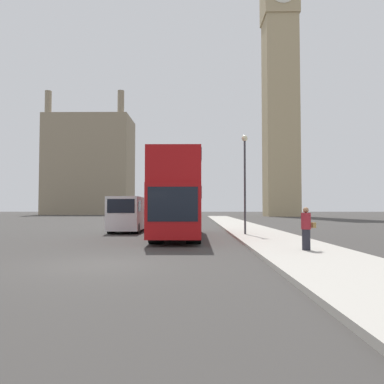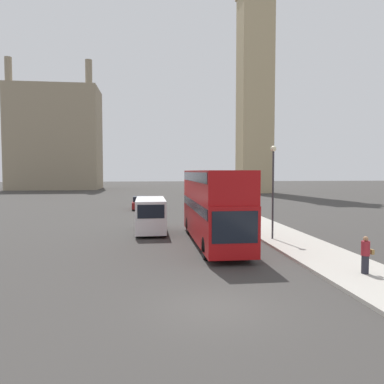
% 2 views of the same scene
% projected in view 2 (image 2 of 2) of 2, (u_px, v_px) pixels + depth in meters
% --- Properties ---
extents(ground_plane, '(300.00, 300.00, 0.00)m').
position_uv_depth(ground_plane, '(214.00, 307.00, 12.22)').
color(ground_plane, '#383533').
extents(clock_tower, '(6.87, 7.04, 57.67)m').
position_uv_depth(clock_tower, '(255.00, 47.00, 75.99)').
color(clock_tower, tan).
rests_on(clock_tower, ground_plane).
extents(building_block_distant, '(20.87, 13.06, 30.17)m').
position_uv_depth(building_block_distant, '(56.00, 139.00, 91.82)').
color(building_block_distant, gray).
rests_on(building_block_distant, ground_plane).
extents(red_double_decker_bus, '(2.50, 11.29, 4.48)m').
position_uv_depth(red_double_decker_bus, '(213.00, 203.00, 22.71)').
color(red_double_decker_bus, '#A80F11').
rests_on(red_double_decker_bus, ground_plane).
extents(white_van, '(2.08, 5.63, 2.44)m').
position_uv_depth(white_van, '(151.00, 214.00, 26.94)').
color(white_van, white).
rests_on(white_van, ground_plane).
extents(pedestrian, '(0.51, 0.35, 1.57)m').
position_uv_depth(pedestrian, '(366.00, 255.00, 15.62)').
color(pedestrian, '#23232D').
rests_on(pedestrian, sidewalk_strip).
extents(street_lamp, '(0.36, 0.36, 5.88)m').
position_uv_depth(street_lamp, '(273.00, 178.00, 23.55)').
color(street_lamp, '#38383D').
rests_on(street_lamp, sidewalk_strip).
extents(parked_sedan, '(1.83, 4.25, 1.48)m').
position_uv_depth(parked_sedan, '(140.00, 203.00, 43.62)').
color(parked_sedan, maroon).
rests_on(parked_sedan, ground_plane).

